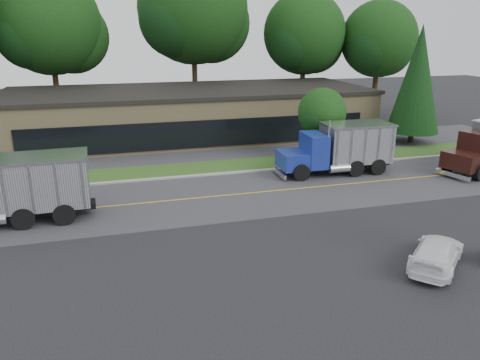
% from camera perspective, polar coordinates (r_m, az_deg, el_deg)
% --- Properties ---
extents(ground, '(140.00, 140.00, 0.00)m').
position_cam_1_polar(ground, '(19.53, 1.26, -10.88)').
color(ground, '#2D2D32').
rests_on(ground, ground).
extents(road, '(60.00, 8.00, 0.02)m').
position_cam_1_polar(road, '(27.52, -4.15, -2.13)').
color(road, '#4E4E53').
rests_on(road, ground).
extents(center_line, '(60.00, 0.12, 0.01)m').
position_cam_1_polar(center_line, '(27.52, -4.15, -2.13)').
color(center_line, gold).
rests_on(center_line, ground).
extents(curb, '(60.00, 0.30, 0.12)m').
position_cam_1_polar(curb, '(31.44, -5.69, 0.40)').
color(curb, '#9E9E99').
rests_on(curb, ground).
extents(grass_verge, '(60.00, 3.40, 0.03)m').
position_cam_1_polar(grass_verge, '(33.13, -6.24, 1.30)').
color(grass_verge, '#29531C').
rests_on(grass_verge, ground).
extents(far_parking, '(60.00, 7.00, 0.02)m').
position_cam_1_polar(far_parking, '(37.90, -7.50, 3.37)').
color(far_parking, '#4E4E53').
rests_on(far_parking, ground).
extents(strip_mall, '(32.00, 12.00, 4.00)m').
position_cam_1_polar(strip_mall, '(43.58, -6.15, 8.01)').
color(strip_mall, tan).
rests_on(strip_mall, ground).
extents(tree_far_b, '(10.43, 9.82, 14.88)m').
position_cam_1_polar(tree_far_b, '(50.74, -22.01, 16.77)').
color(tree_far_b, '#382619').
rests_on(tree_far_b, ground).
extents(tree_far_c, '(11.99, 11.29, 17.11)m').
position_cam_1_polar(tree_far_c, '(51.37, -5.57, 19.50)').
color(tree_far_c, '#382619').
rests_on(tree_far_c, ground).
extents(tree_far_d, '(9.42, 8.87, 13.44)m').
position_cam_1_polar(tree_far_d, '(53.82, 7.92, 16.85)').
color(tree_far_d, '#382619').
rests_on(tree_far_d, ground).
extents(tree_far_e, '(8.79, 8.27, 12.54)m').
position_cam_1_polar(tree_far_e, '(55.72, 16.61, 15.74)').
color(tree_far_e, '#382619').
rests_on(tree_far_e, ground).
extents(evergreen_right, '(4.34, 4.34, 9.87)m').
position_cam_1_polar(evergreen_right, '(42.69, 20.81, 11.41)').
color(evergreen_right, '#382619').
rests_on(evergreen_right, ground).
extents(tree_verge, '(3.77, 3.55, 5.38)m').
position_cam_1_polar(tree_verge, '(35.35, 10.00, 7.88)').
color(tree_verge, '#382619').
rests_on(tree_verge, ground).
extents(dump_truck_red, '(9.26, 2.88, 3.36)m').
position_cam_1_polar(dump_truck_red, '(26.09, -26.46, -0.96)').
color(dump_truck_red, black).
rests_on(dump_truck_red, ground).
extents(dump_truck_blue, '(7.87, 2.84, 3.36)m').
position_cam_1_polar(dump_truck_blue, '(32.50, 12.25, 3.96)').
color(dump_truck_blue, black).
rests_on(dump_truck_blue, ground).
extents(rally_car, '(4.24, 4.09, 1.22)m').
position_cam_1_polar(rally_car, '(21.14, 22.84, -8.20)').
color(rally_car, white).
rests_on(rally_car, ground).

